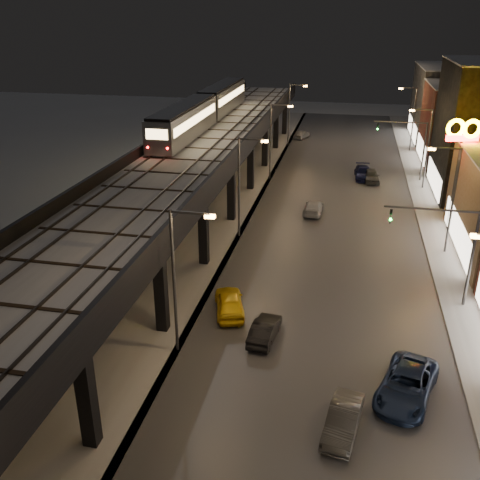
{
  "coord_description": "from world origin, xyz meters",
  "views": [
    {
      "loc": [
        8.44,
        -12.57,
        18.82
      ],
      "look_at": [
        1.92,
        18.82,
        5.0
      ],
      "focal_mm": 40.0,
      "sensor_mm": 36.0,
      "label": 1
    }
  ],
  "objects_px": {
    "car_near_white": "(265,330)",
    "car_onc_silver": "(343,421)",
    "subway_train": "(206,108)",
    "car_mid_dark": "(314,208)",
    "car_onc_red": "(371,176)",
    "car_taxi": "(229,303)",
    "car_far_white": "(302,135)",
    "car_onc_white": "(363,173)",
    "car_onc_dark": "(406,386)"
  },
  "relations": [
    {
      "from": "subway_train",
      "to": "car_onc_silver",
      "type": "relative_size",
      "value": 8.22
    },
    {
      "from": "subway_train",
      "to": "car_onc_red",
      "type": "relative_size",
      "value": 7.89
    },
    {
      "from": "car_mid_dark",
      "to": "car_onc_red",
      "type": "relative_size",
      "value": 1.03
    },
    {
      "from": "subway_train",
      "to": "car_taxi",
      "type": "height_order",
      "value": "subway_train"
    },
    {
      "from": "car_onc_white",
      "to": "car_near_white",
      "type": "bearing_deg",
      "value": -102.77
    },
    {
      "from": "car_onc_silver",
      "to": "car_near_white",
      "type": "bearing_deg",
      "value": 134.54
    },
    {
      "from": "car_onc_dark",
      "to": "car_onc_white",
      "type": "distance_m",
      "value": 40.24
    },
    {
      "from": "car_near_white",
      "to": "car_onc_dark",
      "type": "distance_m",
      "value": 9.01
    },
    {
      "from": "subway_train",
      "to": "car_near_white",
      "type": "bearing_deg",
      "value": -69.4
    },
    {
      "from": "car_taxi",
      "to": "car_onc_red",
      "type": "relative_size",
      "value": 1.07
    },
    {
      "from": "car_near_white",
      "to": "car_onc_white",
      "type": "distance_m",
      "value": 36.84
    },
    {
      "from": "car_near_white",
      "to": "car_onc_red",
      "type": "height_order",
      "value": "car_onc_red"
    },
    {
      "from": "car_taxi",
      "to": "car_near_white",
      "type": "bearing_deg",
      "value": 120.43
    },
    {
      "from": "car_onc_silver",
      "to": "car_onc_dark",
      "type": "height_order",
      "value": "car_onc_dark"
    },
    {
      "from": "subway_train",
      "to": "car_mid_dark",
      "type": "relative_size",
      "value": 7.67
    },
    {
      "from": "subway_train",
      "to": "car_onc_dark",
      "type": "relative_size",
      "value": 6.12
    },
    {
      "from": "car_onc_white",
      "to": "subway_train",
      "type": "bearing_deg",
      "value": -175.78
    },
    {
      "from": "car_onc_dark",
      "to": "car_taxi",
      "type": "bearing_deg",
      "value": 166.46
    },
    {
      "from": "car_onc_white",
      "to": "car_onc_silver",
      "type": "bearing_deg",
      "value": -94.73
    },
    {
      "from": "car_far_white",
      "to": "car_onc_red",
      "type": "xyz_separation_m",
      "value": [
        10.4,
        -21.68,
        0.07
      ]
    },
    {
      "from": "car_taxi",
      "to": "subway_train",
      "type": "bearing_deg",
      "value": -89.23
    },
    {
      "from": "car_taxi",
      "to": "car_onc_dark",
      "type": "bearing_deg",
      "value": 132.61
    },
    {
      "from": "car_onc_silver",
      "to": "car_onc_red",
      "type": "height_order",
      "value": "car_onc_red"
    },
    {
      "from": "subway_train",
      "to": "car_onc_red",
      "type": "distance_m",
      "value": 21.22
    },
    {
      "from": "car_near_white",
      "to": "car_mid_dark",
      "type": "relative_size",
      "value": 0.89
    },
    {
      "from": "car_near_white",
      "to": "car_onc_silver",
      "type": "xyz_separation_m",
      "value": [
        4.97,
        -7.07,
        0.03
      ]
    },
    {
      "from": "car_taxi",
      "to": "car_near_white",
      "type": "height_order",
      "value": "car_taxi"
    },
    {
      "from": "car_onc_dark",
      "to": "car_onc_white",
      "type": "height_order",
      "value": "car_onc_dark"
    },
    {
      "from": "car_near_white",
      "to": "car_onc_dark",
      "type": "height_order",
      "value": "car_onc_dark"
    },
    {
      "from": "car_near_white",
      "to": "car_onc_red",
      "type": "distance_m",
      "value": 35.95
    },
    {
      "from": "car_taxi",
      "to": "car_onc_red",
      "type": "xyz_separation_m",
      "value": [
        9.88,
        32.64,
        -0.05
      ]
    },
    {
      "from": "car_far_white",
      "to": "car_onc_dark",
      "type": "distance_m",
      "value": 61.88
    },
    {
      "from": "car_taxi",
      "to": "car_onc_silver",
      "type": "bearing_deg",
      "value": 112.01
    },
    {
      "from": "car_far_white",
      "to": "car_onc_white",
      "type": "height_order",
      "value": "car_onc_white"
    },
    {
      "from": "car_far_white",
      "to": "car_near_white",
      "type": "bearing_deg",
      "value": 110.2
    },
    {
      "from": "car_mid_dark",
      "to": "car_onc_silver",
      "type": "height_order",
      "value": "car_onc_silver"
    },
    {
      "from": "car_mid_dark",
      "to": "car_far_white",
      "type": "relative_size",
      "value": 1.13
    },
    {
      "from": "car_onc_white",
      "to": "car_mid_dark",
      "type": "bearing_deg",
      "value": -113.56
    },
    {
      "from": "car_taxi",
      "to": "car_far_white",
      "type": "xyz_separation_m",
      "value": [
        -0.52,
        54.32,
        -0.11
      ]
    },
    {
      "from": "car_taxi",
      "to": "car_onc_dark",
      "type": "distance_m",
      "value": 12.73
    },
    {
      "from": "car_taxi",
      "to": "car_mid_dark",
      "type": "relative_size",
      "value": 1.04
    },
    {
      "from": "car_onc_white",
      "to": "car_onc_red",
      "type": "height_order",
      "value": "car_onc_red"
    },
    {
      "from": "car_mid_dark",
      "to": "car_onc_dark",
      "type": "height_order",
      "value": "car_onc_dark"
    },
    {
      "from": "car_near_white",
      "to": "car_onc_silver",
      "type": "distance_m",
      "value": 8.64
    },
    {
      "from": "car_onc_white",
      "to": "car_onc_dark",
      "type": "bearing_deg",
      "value": -90.33
    },
    {
      "from": "car_onc_dark",
      "to": "car_onc_red",
      "type": "xyz_separation_m",
      "value": [
        -1.08,
        39.12,
        -0.04
      ]
    },
    {
      "from": "car_taxi",
      "to": "car_near_white",
      "type": "distance_m",
      "value": 3.85
    },
    {
      "from": "car_mid_dark",
      "to": "car_near_white",
      "type": "bearing_deg",
      "value": 89.19
    },
    {
      "from": "car_mid_dark",
      "to": "car_onc_white",
      "type": "distance_m",
      "value": 14.18
    },
    {
      "from": "subway_train",
      "to": "car_taxi",
      "type": "distance_m",
      "value": 33.64
    }
  ]
}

